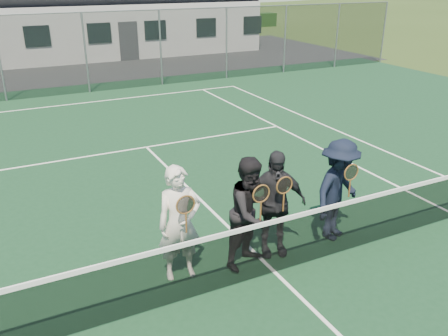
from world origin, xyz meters
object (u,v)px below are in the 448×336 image
at_px(tennis_net, 276,244).
at_px(player_d, 338,190).
at_px(player_c, 274,203).
at_px(player_b, 251,212).
at_px(player_a, 179,223).

xyz_separation_m(tennis_net, player_d, (1.52, 0.47, 0.38)).
bearing_deg(player_d, player_c, 177.28).
bearing_deg(player_d, tennis_net, -162.92).
xyz_separation_m(player_c, player_d, (1.25, -0.06, -0.00)).
relative_size(tennis_net, player_b, 6.49).
xyz_separation_m(tennis_net, player_c, (0.27, 0.53, 0.38)).
distance_m(player_c, player_d, 1.25).
height_order(tennis_net, player_a, player_a).
relative_size(player_a, player_d, 1.00).
xyz_separation_m(player_a, player_b, (1.12, -0.16, -0.00)).
bearing_deg(player_a, player_d, -2.50).
bearing_deg(player_c, player_d, -2.72).
bearing_deg(player_b, player_c, 11.98).
height_order(tennis_net, player_b, player_b).
height_order(player_a, player_c, same).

